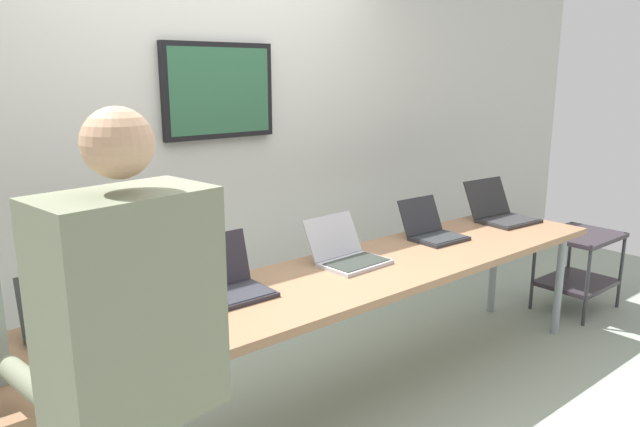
% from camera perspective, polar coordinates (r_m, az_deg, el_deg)
% --- Properties ---
extents(ground, '(8.00, 8.00, 0.04)m').
position_cam_1_polar(ground, '(3.25, 0.74, -18.71)').
color(ground, '#98A693').
extents(back_wall, '(8.00, 0.11, 2.57)m').
position_cam_1_polar(back_wall, '(3.71, -10.78, 6.67)').
color(back_wall, silver).
rests_on(back_wall, ground).
extents(workbench, '(3.78, 0.70, 0.73)m').
position_cam_1_polar(workbench, '(2.94, 0.78, -6.96)').
color(workbench, '#986E4E').
rests_on(workbench, ground).
extents(laptop_station_0, '(0.30, 0.28, 0.24)m').
position_cam_1_polar(laptop_station_0, '(2.47, -22.67, -9.59)').
color(laptop_station_0, '#343939').
rests_on(laptop_station_0, workbench).
extents(laptop_station_1, '(0.34, 0.32, 0.26)m').
position_cam_1_polar(laptop_station_1, '(2.74, -8.89, -6.43)').
color(laptop_station_1, '#27242D').
rests_on(laptop_station_1, workbench).
extents(laptop_station_2, '(0.36, 0.36, 0.23)m').
position_cam_1_polar(laptop_station_2, '(3.14, 2.53, -3.75)').
color(laptop_station_2, '#B1B4BB').
rests_on(laptop_station_2, workbench).
extents(laptop_station_3, '(0.32, 0.34, 0.23)m').
position_cam_1_polar(laptop_station_3, '(3.66, 10.59, -1.51)').
color(laptop_station_3, '#25262B').
rests_on(laptop_station_3, workbench).
extents(laptop_station_4, '(0.40, 0.41, 0.26)m').
position_cam_1_polar(laptop_station_4, '(4.20, 16.76, 0.15)').
color(laptop_station_4, '#272727').
rests_on(laptop_station_4, workbench).
extents(person, '(0.49, 0.63, 1.62)m').
position_cam_1_polar(person, '(1.72, -17.44, -12.14)').
color(person, gray).
rests_on(person, ground).
extents(storage_cart, '(0.56, 0.44, 0.57)m').
position_cam_1_polar(storage_cart, '(4.76, 23.35, -3.99)').
color(storage_cart, '#30292F').
rests_on(storage_cart, ground).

